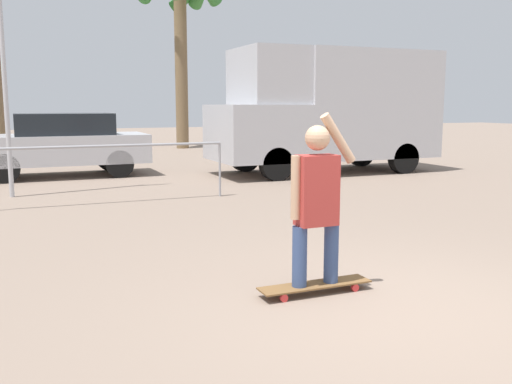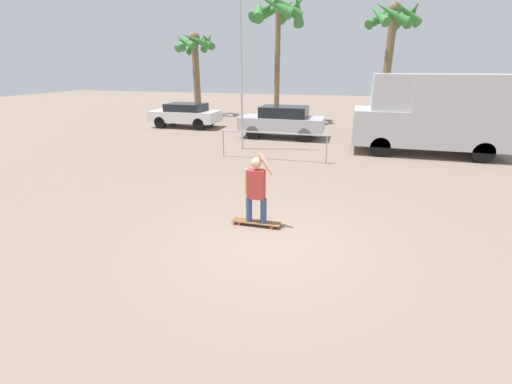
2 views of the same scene
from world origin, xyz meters
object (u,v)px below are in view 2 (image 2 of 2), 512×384
(flagpole, at_px, (242,43))
(skateboard, at_px, (256,222))
(palm_tree_far_left, at_px, (195,50))
(person_skateboarder, at_px, (256,187))
(camper_van, at_px, (435,112))
(parked_car_white, at_px, (186,114))
(palm_tree_center_background, at_px, (278,14))
(palm_tree_near_van, at_px, (393,26))
(parked_car_silver, at_px, (282,121))

(flagpole, bearing_deg, skateboard, -70.35)
(palm_tree_far_left, bearing_deg, person_skateboarder, -61.68)
(camper_van, relative_size, palm_tree_far_left, 1.02)
(camper_van, distance_m, parked_car_white, 13.29)
(camper_van, height_order, palm_tree_center_background, palm_tree_center_background)
(skateboard, bearing_deg, flagpole, 109.65)
(skateboard, bearing_deg, camper_van, 59.20)
(person_skateboarder, xyz_separation_m, palm_tree_near_van, (3.86, 18.27, 4.89))
(flagpole, bearing_deg, camper_van, 8.80)
(palm_tree_near_van, height_order, flagpole, flagpole)
(camper_van, relative_size, palm_tree_center_background, 0.77)
(skateboard, height_order, flagpole, flagpole)
(skateboard, xyz_separation_m, parked_car_white, (-7.70, 12.00, 0.68))
(skateboard, distance_m, parked_car_silver, 10.51)
(person_skateboarder, relative_size, flagpole, 0.21)
(palm_tree_near_van, bearing_deg, palm_tree_far_left, -176.01)
(person_skateboarder, xyz_separation_m, palm_tree_far_left, (-9.35, 17.35, 3.63))
(palm_tree_center_background, distance_m, flagpole, 8.78)
(camper_van, bearing_deg, parked_car_silver, 164.53)
(skateboard, distance_m, palm_tree_far_left, 20.22)
(parked_car_silver, height_order, palm_tree_center_background, palm_tree_center_background)
(palm_tree_near_van, height_order, palm_tree_far_left, palm_tree_near_van)
(parked_car_white, height_order, flagpole, flagpole)
(person_skateboarder, height_order, parked_car_silver, person_skateboarder)
(parked_car_silver, bearing_deg, palm_tree_near_van, 55.87)
(palm_tree_near_van, bearing_deg, flagpole, -120.72)
(parked_car_white, height_order, palm_tree_near_van, palm_tree_near_van)
(person_skateboarder, bearing_deg, palm_tree_far_left, 118.32)
(parked_car_white, xyz_separation_m, palm_tree_center_background, (4.70, 3.87, 5.70))
(flagpole, bearing_deg, person_skateboarder, -70.36)
(palm_tree_center_background, relative_size, flagpole, 0.99)
(camper_van, relative_size, palm_tree_near_van, 0.81)
(palm_tree_center_background, bearing_deg, camper_van, -42.07)
(parked_car_silver, height_order, palm_tree_near_van, palm_tree_near_van)
(person_skateboarder, xyz_separation_m, parked_car_white, (-7.70, 12.00, -0.18))
(parked_car_silver, distance_m, palm_tree_near_van, 10.77)
(palm_tree_center_background, height_order, flagpole, flagpole)
(parked_car_silver, height_order, parked_car_white, parked_car_silver)
(parked_car_silver, xyz_separation_m, palm_tree_far_left, (-7.86, 6.98, 3.74))
(palm_tree_near_van, distance_m, palm_tree_center_background, 7.30)
(palm_tree_far_left, bearing_deg, palm_tree_center_background, -13.20)
(palm_tree_center_background, bearing_deg, parked_car_white, -140.54)
(parked_car_silver, relative_size, palm_tree_near_van, 0.57)
(palm_tree_near_van, relative_size, palm_tree_far_left, 1.26)
(parked_car_white, distance_m, flagpole, 7.75)
(person_skateboarder, relative_size, palm_tree_center_background, 0.21)
(parked_car_white, bearing_deg, person_skateboarder, -57.31)
(parked_car_silver, relative_size, palm_tree_center_background, 0.55)
(palm_tree_center_background, bearing_deg, palm_tree_far_left, 166.80)
(palm_tree_far_left, relative_size, flagpole, 0.75)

